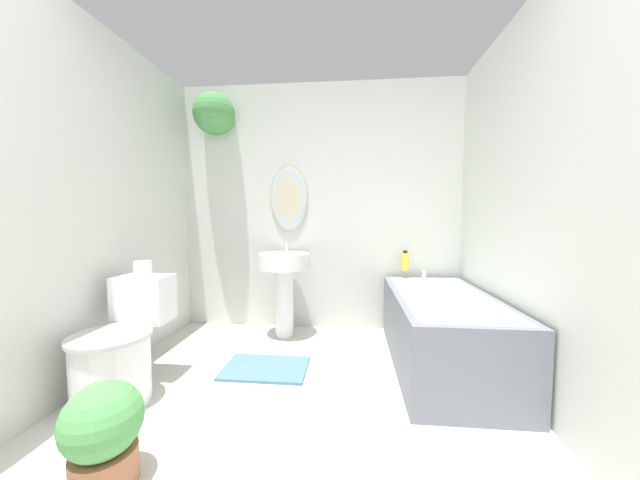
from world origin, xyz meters
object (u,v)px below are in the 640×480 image
toilet (120,350)px  pedestal_sink (284,276)px  bathtub (442,329)px  potted_plant (103,432)px  shampoo_bottle (405,261)px  toilet_paper_roll (143,269)px

toilet → pedestal_sink: (0.78, 1.11, 0.26)m
toilet → bathtub: 2.15m
toilet → bathtub: (2.06, 0.62, -0.02)m
potted_plant → bathtub: bearing=36.3°
toilet → shampoo_bottle: (1.90, 1.26, 0.40)m
potted_plant → toilet_paper_roll: size_ratio=3.93×
shampoo_bottle → toilet_paper_roll: bearing=-151.7°
toilet → bathtub: size_ratio=0.50×
potted_plant → toilet: bearing=122.5°
pedestal_sink → toilet_paper_roll: size_ratio=7.94×
toilet → pedestal_sink: size_ratio=0.81×
bathtub → potted_plant: bearing=-143.7°
toilet_paper_roll → shampoo_bottle: bearing=28.3°
potted_plant → toilet_paper_roll: bearing=114.6°
bathtub → shampoo_bottle: (-0.17, 0.64, 0.42)m
toilet → toilet_paper_roll: 0.52m
shampoo_bottle → toilet_paper_roll: (-1.90, -1.02, 0.06)m
shampoo_bottle → toilet_paper_roll: toilet_paper_roll is taller
bathtub → potted_plant: bathtub is taller
pedestal_sink → shampoo_bottle: (1.12, 0.15, 0.13)m
bathtub → shampoo_bottle: 0.78m
shampoo_bottle → pedestal_sink: bearing=-172.3°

